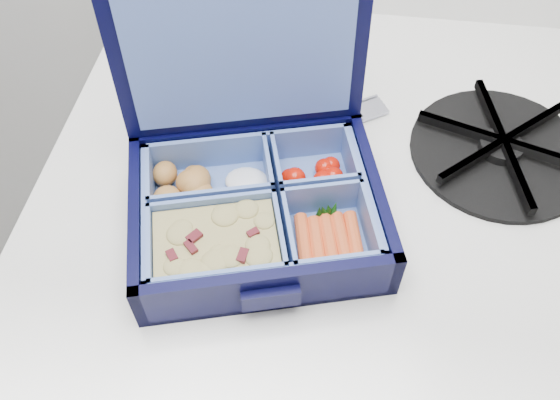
% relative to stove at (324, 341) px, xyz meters
% --- Properties ---
extents(stove, '(0.60, 0.60, 0.90)m').
position_rel_stove_xyz_m(stove, '(0.00, 0.00, 0.00)').
color(stove, white).
rests_on(stove, floor).
extents(bento_box, '(0.25, 0.22, 0.05)m').
position_rel_stove_xyz_m(bento_box, '(-0.08, -0.10, 0.48)').
color(bento_box, black).
rests_on(bento_box, stove).
extents(burner_grate, '(0.22, 0.22, 0.03)m').
position_rel_stove_xyz_m(burner_grate, '(0.15, 0.02, 0.46)').
color(burner_grate, black).
rests_on(burner_grate, stove).
extents(burner_grate_rear, '(0.21, 0.21, 0.02)m').
position_rel_stove_xyz_m(burner_grate_rear, '(-0.12, 0.13, 0.46)').
color(burner_grate_rear, black).
rests_on(burner_grate_rear, stove).
extents(fork, '(0.18, 0.12, 0.01)m').
position_rel_stove_xyz_m(fork, '(-0.06, 0.02, 0.45)').
color(fork, '#A1A2B5').
rests_on(fork, stove).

